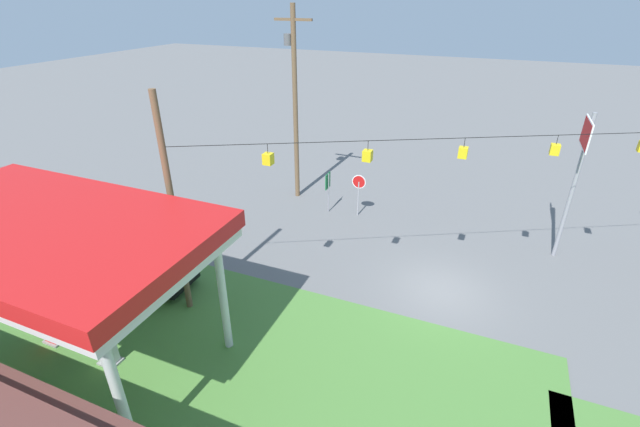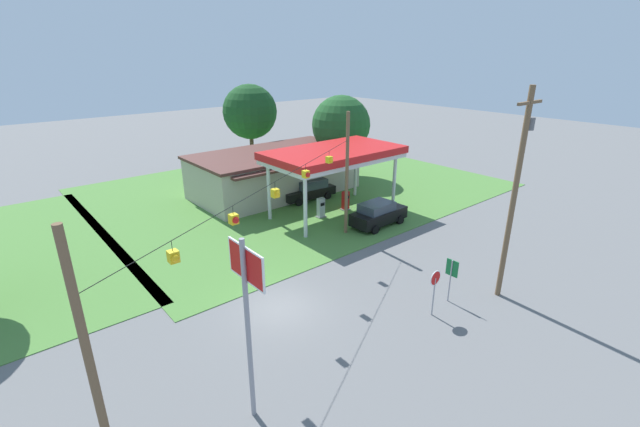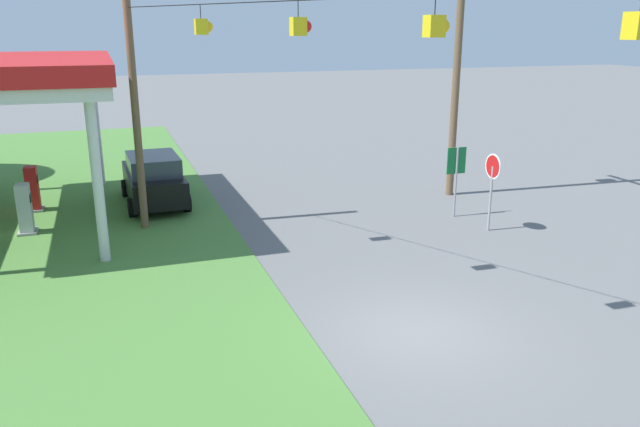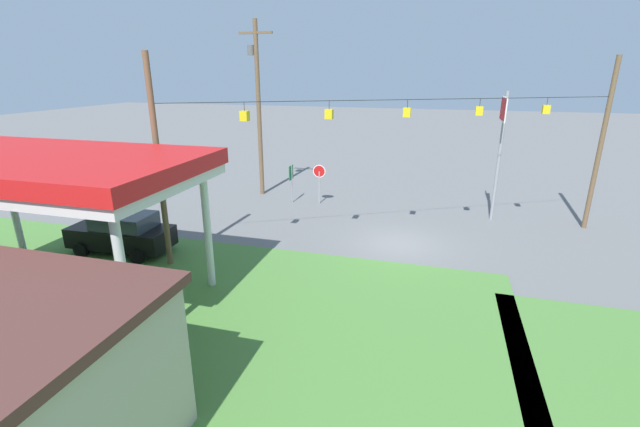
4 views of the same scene
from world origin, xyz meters
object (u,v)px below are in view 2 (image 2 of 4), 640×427
route_sign (451,272)px  car_at_pumps_front (378,214)px  fuel_pump_near (321,208)px  tree_behind_station (250,112)px  gas_station_canopy (334,155)px  tree_far_back (341,125)px  car_at_pumps_rear (308,189)px  stop_sign_roadside (435,283)px  fuel_pump_far (345,201)px  gas_station_store (275,172)px  stop_sign_overhead (247,295)px  utility_pole_main (516,187)px

route_sign → car_at_pumps_front: bearing=63.1°
fuel_pump_near → tree_behind_station: bearing=76.2°
gas_station_canopy → tree_behind_station: bearing=80.5°
gas_station_canopy → tree_far_back: bearing=44.7°
car_at_pumps_rear → route_sign: (-4.68, -17.82, 0.76)m
car_at_pumps_front → tree_behind_station: 21.88m
fuel_pump_near → route_sign: route_sign is taller
stop_sign_roadside → route_sign: size_ratio=1.04×
fuel_pump_far → tree_behind_station: size_ratio=0.18×
car_at_pumps_front → tree_behind_station: bearing=82.7°
stop_sign_roadside → fuel_pump_near: bearing=-107.6°
car_at_pumps_front → stop_sign_roadside: stop_sign_roadside is taller
fuel_pump_far → stop_sign_roadside: bearing=-117.0°
gas_station_canopy → fuel_pump_far: 4.30m
gas_station_canopy → fuel_pump_near: (-1.34, -0.00, -4.09)m
car_at_pumps_rear → tree_far_back: 9.40m
gas_station_store → fuel_pump_far: size_ratio=9.22×
car_at_pumps_front → route_sign: route_sign is taller
fuel_pump_far → stop_sign_roadside: (-7.12, -13.95, 1.05)m
stop_sign_overhead → route_sign: bearing=-0.6°
gas_station_store → fuel_pump_near: bearing=-96.6°
tree_behind_station → route_sign: bearing=-102.6°
utility_pole_main → tree_behind_station: size_ratio=1.20×
fuel_pump_far → gas_station_store: bearing=103.1°
fuel_pump_near → stop_sign_roadside: stop_sign_roadside is taller
fuel_pump_near → gas_station_canopy: bearing=0.1°
fuel_pump_far → route_sign: (-5.36, -13.72, 0.94)m
fuel_pump_far → utility_pole_main: 16.25m
gas_station_canopy → tree_far_back: (8.01, 7.91, 0.56)m
utility_pole_main → tree_far_back: utility_pole_main is taller
stop_sign_roadside → stop_sign_overhead: 10.67m
fuel_pump_near → tree_behind_station: (4.19, 17.03, 5.49)m
stop_sign_roadside → tree_behind_station: tree_behind_station is taller
fuel_pump_near → route_sign: size_ratio=0.67×
car_at_pumps_front → car_at_pumps_rear: (-0.19, 8.21, -0.03)m
route_sign → tree_far_back: (12.02, 21.63, 3.71)m
fuel_pump_near → utility_pole_main: (-0.02, -15.09, 5.37)m
car_at_pumps_front → route_sign: 10.81m
gas_station_store → stop_sign_overhead: (-15.50, -21.28, 3.04)m
gas_station_canopy → utility_pole_main: (-1.36, -15.09, 1.28)m
gas_station_store → utility_pole_main: utility_pole_main is taller
route_sign → tree_behind_station: (6.87, 30.75, 4.55)m
car_at_pumps_rear → stop_sign_overhead: bearing=50.7°
fuel_pump_far → car_at_pumps_front: size_ratio=0.34×
tree_behind_station → car_at_pumps_front: bearing=-95.4°
route_sign → tree_behind_station: tree_behind_station is taller
tree_behind_station → gas_station_store: bearing=-109.4°
gas_station_store → fuel_pump_far: gas_station_store is taller
fuel_pump_near → route_sign: bearing=-101.0°
fuel_pump_near → fuel_pump_far: 2.68m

